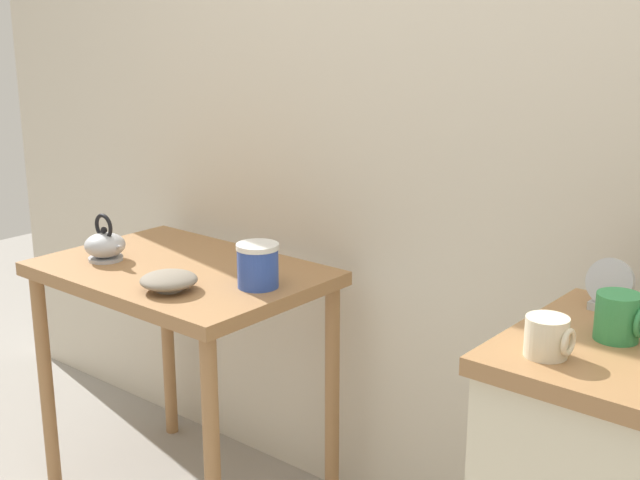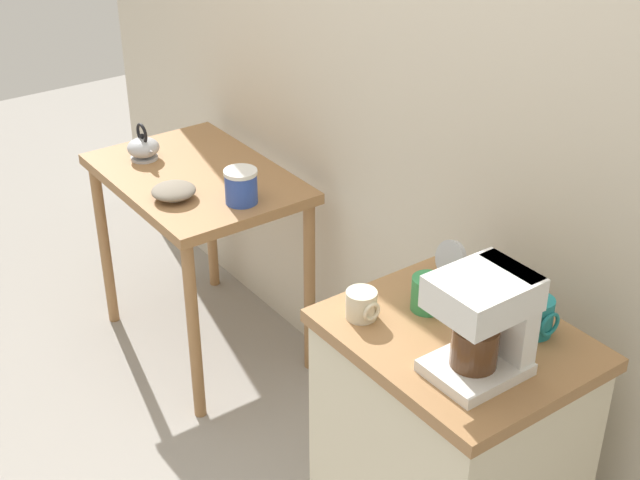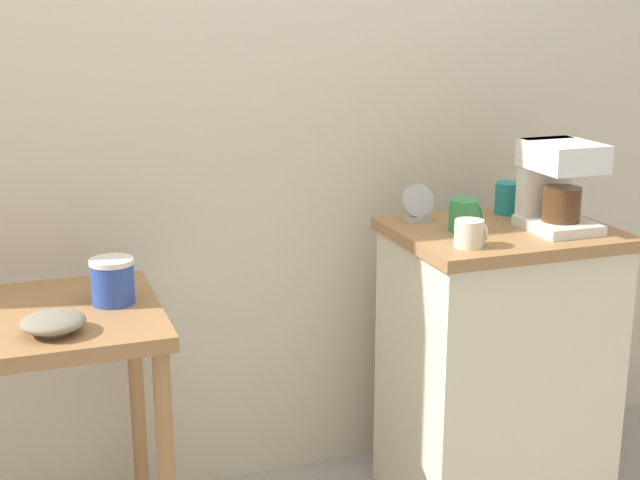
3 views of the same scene
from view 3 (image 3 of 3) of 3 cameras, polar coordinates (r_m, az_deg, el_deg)
The scene contains 9 objects.
back_wall at distance 2.81m, azimuth -3.76°, elevation 11.95°, with size 4.40×0.10×2.80m, color beige.
kitchen_counter at distance 2.87m, azimuth 11.00°, elevation -7.85°, with size 0.63×0.52×0.89m.
bowl_stoneware at distance 2.27m, azimuth -16.48°, elevation -5.00°, with size 0.16×0.16×0.05m.
canister_enamel at distance 2.44m, azimuth -12.95°, elevation -2.53°, with size 0.12×0.12×0.12m.
coffee_maker at distance 2.73m, azimuth 14.71°, elevation 3.60°, with size 0.18×0.22×0.26m.
mug_dark_teal at distance 2.90m, azimuth 11.84°, elevation 2.60°, with size 0.09×0.08×0.10m.
mug_tall_green at distance 2.67m, azimuth 9.08°, elevation 1.56°, with size 0.09×0.09×0.09m.
mug_small_cream at distance 2.50m, azimuth 9.42°, elevation 0.41°, with size 0.09×0.08×0.08m.
table_clock at distance 2.76m, azimuth 6.20°, elevation 2.22°, with size 0.10×0.05×0.11m.
Camera 3 is at (-0.67, -2.30, 1.56)m, focal length 50.75 mm.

